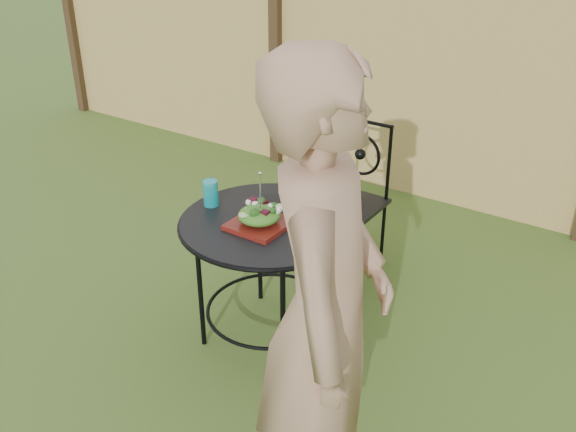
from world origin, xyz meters
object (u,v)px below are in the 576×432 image
(patio_table, at_px, (270,244))
(patio_chair, at_px, (347,194))
(salad_plate, at_px, (260,224))
(diner, at_px, (325,318))

(patio_table, bearing_deg, patio_chair, 92.81)
(patio_chair, distance_m, salad_plate, 1.00)
(patio_table, xyz_separation_m, patio_chair, (-0.04, 0.90, -0.08))
(diner, xyz_separation_m, salad_plate, (-0.79, 0.70, -0.19))
(patio_table, bearing_deg, diner, -44.69)
(patio_chair, bearing_deg, salad_plate, -87.50)
(patio_chair, relative_size, diner, 0.51)
(patio_table, relative_size, patio_chair, 0.97)
(patio_table, height_order, salad_plate, salad_plate)
(salad_plate, bearing_deg, patio_chair, 92.50)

